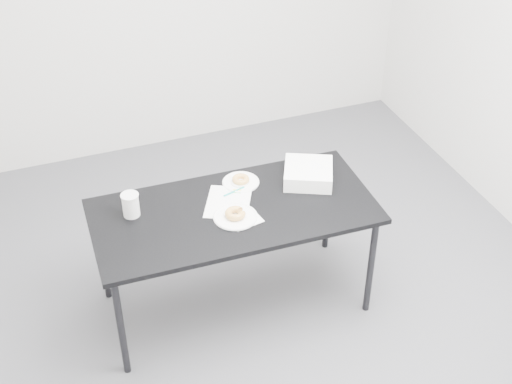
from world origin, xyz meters
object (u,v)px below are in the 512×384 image
object	(u,v)px
scorecard	(228,202)
pen	(234,191)
plate_far	(241,182)
table	(234,217)
bakery_box	(308,173)
donut_near	(235,213)
donut_far	(241,179)
coffee_cup	(131,205)
plate_near	(235,217)

from	to	relation	value
scorecard	pen	bearing A→B (deg)	77.89
scorecard	plate_far	distance (m)	0.20
table	bakery_box	distance (m)	0.52
plate_far	scorecard	bearing A→B (deg)	-129.64
donut_near	plate_far	bearing A→B (deg)	65.39
bakery_box	pen	bearing A→B (deg)	-159.11
pen	bakery_box	xyz separation A→B (m)	(0.45, -0.03, 0.04)
table	donut_far	world-z (taller)	donut_far
donut_near	donut_far	xyz separation A→B (m)	(0.14, 0.30, -0.01)
table	coffee_cup	distance (m)	0.57
donut_far	scorecard	bearing A→B (deg)	-129.64
donut_far	bakery_box	bearing A→B (deg)	-16.50
scorecard	coffee_cup	world-z (taller)	coffee_cup
table	plate_far	world-z (taller)	plate_far
table	plate_far	distance (m)	0.26
donut_near	plate_far	world-z (taller)	donut_near
table	plate_far	bearing A→B (deg)	63.34
plate_near	table	bearing A→B (deg)	77.50
scorecard	plate_near	distance (m)	0.14
donut_near	scorecard	bearing A→B (deg)	86.99
table	plate_far	size ratio (longest dim) A/B	7.39
donut_near	donut_far	size ratio (longest dim) A/B	1.13
donut_far	bakery_box	world-z (taller)	bakery_box
table	scorecard	world-z (taller)	scorecard
plate_far	bakery_box	size ratio (longest dim) A/B	0.78
coffee_cup	bakery_box	bearing A→B (deg)	-1.79
plate_far	coffee_cup	world-z (taller)	coffee_cup
plate_far	coffee_cup	size ratio (longest dim) A/B	1.56
plate_near	coffee_cup	xyz separation A→B (m)	(-0.52, 0.22, 0.06)
scorecard	coffee_cup	bearing A→B (deg)	-162.15
donut_near	pen	bearing A→B (deg)	72.62
plate_far	donut_far	distance (m)	0.02
table	scorecard	size ratio (longest dim) A/B	5.21
table	donut_near	bearing A→B (deg)	-101.08
donut_far	coffee_cup	xyz separation A→B (m)	(-0.66, -0.08, 0.05)
table	plate_near	size ratio (longest dim) A/B	6.54
bakery_box	plate_far	bearing A→B (deg)	-171.35
table	coffee_cup	world-z (taller)	coffee_cup
plate_far	donut_far	world-z (taller)	donut_far
plate_far	bakery_box	xyz separation A→B (m)	(0.38, -0.11, 0.04)
table	donut_near	xyz separation A→B (m)	(-0.02, -0.07, 0.08)
coffee_cup	donut_near	bearing A→B (deg)	-22.94
donut_far	coffee_cup	world-z (taller)	coffee_cup
donut_near	plate_near	bearing A→B (deg)	143.13
plate_far	table	bearing A→B (deg)	-118.08
bakery_box	donut_near	bearing A→B (deg)	-134.73
table	bakery_box	size ratio (longest dim) A/B	5.77
scorecard	donut_near	size ratio (longest dim) A/B	2.67
scorecard	donut_near	distance (m)	0.15
scorecard	bakery_box	bearing A→B (deg)	31.27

